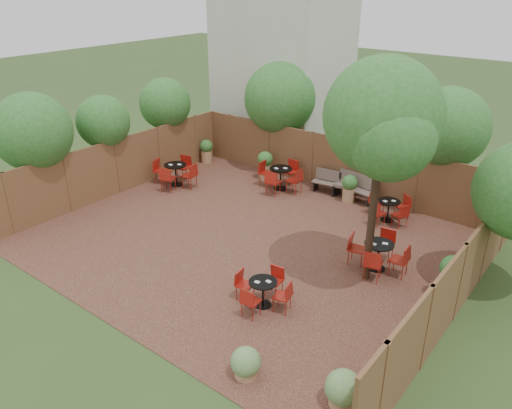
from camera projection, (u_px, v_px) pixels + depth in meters
The scene contains 13 objects.
ground at pixel (249, 242), 14.99m from camera, with size 80.00×80.00×0.00m, color #354F23.
courtyard_paving at pixel (249, 241), 14.99m from camera, with size 12.00×10.00×0.02m, color #381A16.
fence_back at pixel (335, 164), 18.15m from camera, with size 12.00×0.08×2.00m, color brown.
fence_left at pixel (117, 167), 17.91m from camera, with size 0.08×10.00×2.00m, color brown.
fence_right at pixel (459, 283), 11.23m from camera, with size 0.08×10.00×2.00m, color brown.
neighbour_building at pixel (283, 57), 21.54m from camera, with size 5.00×4.00×8.00m, color beige.
overhang_foliage at pixel (284, 122), 16.80m from camera, with size 15.72×10.85×2.78m.
courtyard_tree at pixel (382, 124), 11.45m from camera, with size 2.86×2.77×5.69m.
park_bench_left at pixel (356, 187), 17.50m from camera, with size 1.57×0.69×0.94m.
park_bench_right at pixel (332, 182), 18.04m from camera, with size 1.40×0.62×0.84m.
bistro_tables at pixel (282, 206), 16.15m from camera, with size 10.21×7.62×0.94m.
planters at pixel (313, 193), 16.82m from camera, with size 11.88×4.19×1.16m.
low_shrubs at pixel (327, 372), 9.63m from camera, with size 2.90×2.82×0.75m.
Camera 1 is at (8.22, -10.24, 7.32)m, focal length 35.32 mm.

